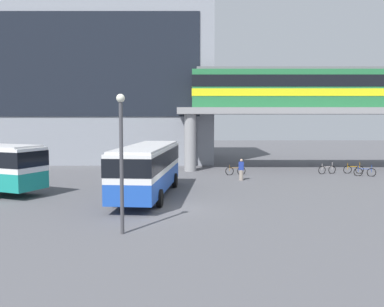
{
  "coord_description": "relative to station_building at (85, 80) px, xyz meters",
  "views": [
    {
      "loc": [
        1.14,
        -22.06,
        4.9
      ],
      "look_at": [
        1.19,
        9.63,
        2.2
      ],
      "focal_mm": 38.65,
      "sensor_mm": 36.0,
      "label": 1
    }
  ],
  "objects": [
    {
      "name": "bicycle_orange",
      "position": [
        27.03,
        -12.99,
        -9.08
      ],
      "size": [
        1.79,
        0.16,
        1.04
      ],
      "color": "black",
      "rests_on": "ground_plane"
    },
    {
      "name": "elevated_platform",
      "position": [
        25.09,
        -9.16,
        -4.46
      ],
      "size": [
        27.69,
        5.74,
        5.9
      ],
      "color": "gray",
      "rests_on": "ground_plane"
    },
    {
      "name": "pedestrian_waiting_near_stop",
      "position": [
        16.52,
        -17.06,
        -8.64
      ],
      "size": [
        0.45,
        0.34,
        1.7
      ],
      "color": "gray",
      "rests_on": "ground_plane"
    },
    {
      "name": "ground_plane",
      "position": [
        11.48,
        -17.44,
        -9.44
      ],
      "size": [
        120.0,
        120.0,
        0.0
      ],
      "primitive_type": "plane",
      "color": "#515156"
    },
    {
      "name": "bicycle_brown",
      "position": [
        16.39,
        -13.97,
        -9.08
      ],
      "size": [
        1.78,
        0.31,
        1.04
      ],
      "color": "black",
      "rests_on": "ground_plane"
    },
    {
      "name": "lamp_post",
      "position": [
        9.65,
        -32.28,
        -5.92
      ],
      "size": [
        0.36,
        0.36,
        5.92
      ],
      "color": "#3F3F44",
      "rests_on": "ground_plane"
    },
    {
      "name": "station_building",
      "position": [
        0.0,
        0.0,
        0.0
      ],
      "size": [
        29.81,
        13.89,
        18.88
      ],
      "color": "gray",
      "rests_on": "ground_plane"
    },
    {
      "name": "bicycle_blue",
      "position": [
        27.3,
        -14.75,
        -9.08
      ],
      "size": [
        1.74,
        0.56,
        1.04
      ],
      "color": "black",
      "rests_on": "ground_plane"
    },
    {
      "name": "train",
      "position": [
        23.59,
        -9.16,
        -1.57
      ],
      "size": [
        22.01,
        2.96,
        3.84
      ],
      "color": "#26723F",
      "rests_on": "elevated_platform"
    },
    {
      "name": "bus_main",
      "position": [
        9.85,
        -23.81,
        -7.45
      ],
      "size": [
        3.48,
        11.22,
        3.22
      ],
      "color": "#1E4CB2",
      "rests_on": "ground_plane"
    },
    {
      "name": "bicycle_silver",
      "position": [
        24.6,
        -13.21,
        -9.08
      ],
      "size": [
        1.72,
        0.61,
        1.04
      ],
      "color": "black",
      "rests_on": "ground_plane"
    }
  ]
}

